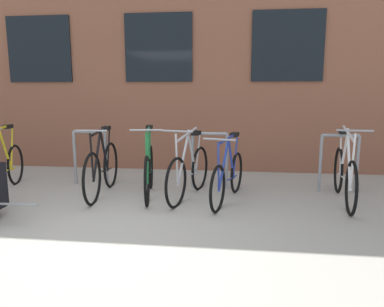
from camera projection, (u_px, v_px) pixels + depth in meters
The scene contains 9 objects.
ground_plane at pixel (104, 228), 4.20m from camera, with size 42.00×42.00×0.00m, color #B2ADA0.
storefront_building at pixel (186, 61), 10.73m from camera, with size 28.00×7.85×4.84m.
bike_rack at pixel (149, 153), 5.95m from camera, with size 6.60×0.05×0.92m.
bicycle_black at pixel (102, 168), 5.52m from camera, with size 0.44×1.70×1.06m.
bicycle_yellow at pixel (3, 168), 5.64m from camera, with size 0.55×1.72×1.07m.
bicycle_white at pixel (344, 174), 5.15m from camera, with size 0.44×1.80×1.11m.
bicycle_blue at pixel (228, 176), 5.21m from camera, with size 0.55×1.62×0.98m.
bicycle_green at pixel (149, 170), 5.48m from camera, with size 0.46×1.65×1.07m.
bicycle_silver at pixel (189, 172), 5.38m from camera, with size 0.54×1.64×1.07m.
Camera 1 is at (1.48, -3.84, 1.57)m, focal length 34.04 mm.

